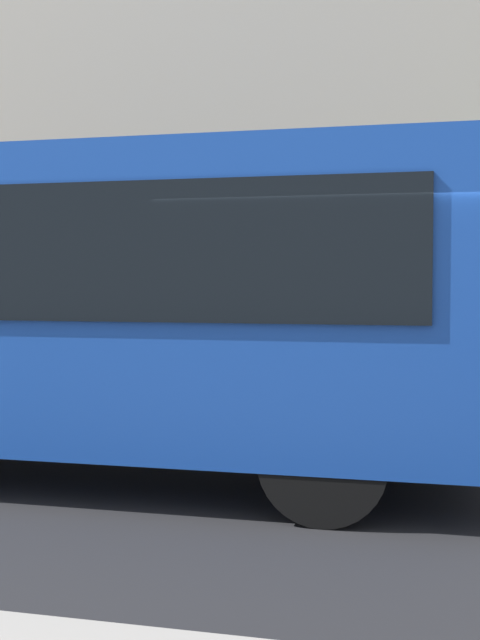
{
  "coord_description": "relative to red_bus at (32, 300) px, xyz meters",
  "views": [
    {
      "loc": [
        -0.99,
        7.37,
        1.87
      ],
      "look_at": [
        0.96,
        -0.38,
        1.5
      ],
      "focal_mm": 47.13,
      "sensor_mm": 36.0,
      "label": 1
    }
  ],
  "objects": [
    {
      "name": "red_bus",
      "position": [
        0.0,
        0.0,
        0.0
      ],
      "size": [
        9.05,
        2.54,
        3.08
      ],
      "color": "#1947AD",
      "rests_on": "ground_plane"
    },
    {
      "name": "ground_plane",
      "position": [
        -2.96,
        0.05,
        -1.68
      ],
      "size": [
        60.0,
        60.0,
        0.0
      ],
      "primitive_type": "plane",
      "color": "#232326"
    },
    {
      "name": "building_facade_far",
      "position": [
        -2.97,
        -6.75,
        4.3
      ],
      "size": [
        28.0,
        1.55,
        12.0
      ],
      "color": "beige",
      "rests_on": "ground_plane"
    }
  ]
}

